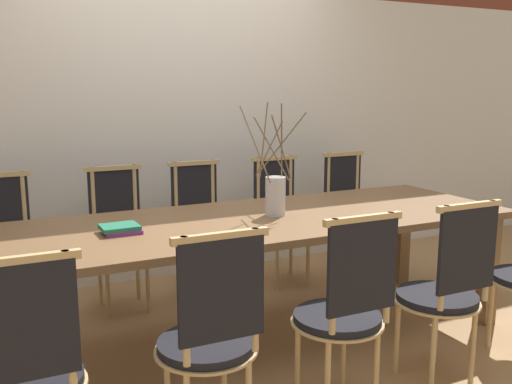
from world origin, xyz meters
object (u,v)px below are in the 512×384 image
at_px(chair_near_center, 344,308).
at_px(book_stack, 121,229).
at_px(vase_centerpiece, 275,193).
at_px(chair_far_center, 201,225).
at_px(dining_table, 256,231).

height_order(chair_near_center, book_stack, chair_near_center).
xyz_separation_m(chair_near_center, vase_centerpiece, (0.11, 0.87, 0.36)).
height_order(chair_near_center, chair_far_center, same).
bearing_deg(chair_near_center, chair_far_center, 91.46).
bearing_deg(chair_near_center, book_stack, 132.78).
bearing_deg(dining_table, chair_near_center, -88.53).
distance_m(chair_near_center, chair_far_center, 1.72).
distance_m(chair_far_center, vase_centerpiece, 0.93).
bearing_deg(dining_table, vase_centerpiece, 7.49).
xyz_separation_m(vase_centerpiece, book_stack, (-0.90, -0.02, -0.11)).
height_order(vase_centerpiece, book_stack, vase_centerpiece).
relative_size(chair_near_center, vase_centerpiece, 1.47).
bearing_deg(vase_centerpiece, book_stack, -178.50).
relative_size(chair_far_center, vase_centerpiece, 1.47).
distance_m(dining_table, chair_far_center, 0.87).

